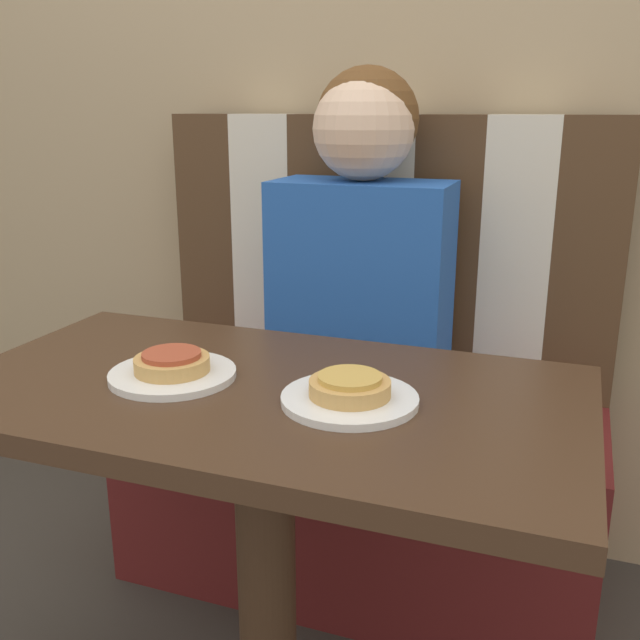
{
  "coord_description": "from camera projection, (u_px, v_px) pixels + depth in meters",
  "views": [
    {
      "loc": [
        0.44,
        -0.95,
        1.12
      ],
      "look_at": [
        0.0,
        0.27,
        0.73
      ],
      "focal_mm": 40.0,
      "sensor_mm": 36.0,
      "label": 1
    }
  ],
  "objects": [
    {
      "name": "wall_back",
      "position": [
        400.0,
        29.0,
        1.69
      ],
      "size": [
        7.0,
        0.05,
        2.6
      ],
      "color": "tan",
      "rests_on": "ground_plane"
    },
    {
      "name": "booth_seat",
      "position": [
        358.0,
        488.0,
        1.73
      ],
      "size": [
        1.1,
        0.48,
        0.46
      ],
      "color": "#5B1919",
      "rests_on": "ground_plane"
    },
    {
      "name": "booth_backrest",
      "position": [
        384.0,
        250.0,
        1.75
      ],
      "size": [
        1.1,
        0.09,
        0.64
      ],
      "color": "#4C331E",
      "rests_on": "booth_seat"
    },
    {
      "name": "dining_table",
      "position": [
        263.0,
        448.0,
        1.15
      ],
      "size": [
        1.0,
        0.55,
        0.7
      ],
      "color": "#422B1C",
      "rests_on": "ground_plane"
    },
    {
      "name": "person",
      "position": [
        362.0,
        238.0,
        1.56
      ],
      "size": [
        0.39,
        0.24,
        0.74
      ],
      "color": "#2356B2",
      "rests_on": "booth_seat"
    },
    {
      "name": "plate_left",
      "position": [
        173.0,
        374.0,
        1.15
      ],
      "size": [
        0.2,
        0.2,
        0.01
      ],
      "color": "white",
      "rests_on": "dining_table"
    },
    {
      "name": "plate_right",
      "position": [
        350.0,
        399.0,
        1.05
      ],
      "size": [
        0.2,
        0.2,
        0.01
      ],
      "color": "white",
      "rests_on": "dining_table"
    },
    {
      "name": "pizza_left",
      "position": [
        172.0,
        362.0,
        1.15
      ],
      "size": [
        0.12,
        0.12,
        0.03
      ],
      "color": "tan",
      "rests_on": "plate_left"
    },
    {
      "name": "pizza_right",
      "position": [
        350.0,
        386.0,
        1.05
      ],
      "size": [
        0.12,
        0.12,
        0.03
      ],
      "color": "tan",
      "rests_on": "plate_right"
    }
  ]
}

